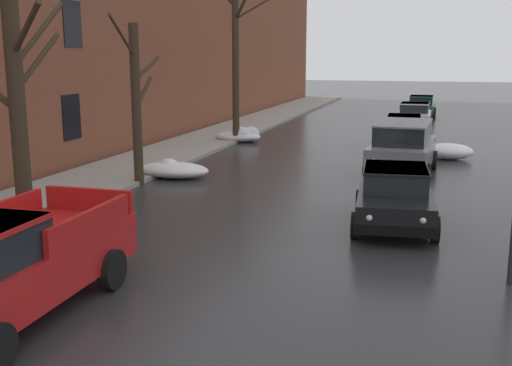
{
  "coord_description": "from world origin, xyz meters",
  "views": [
    {
      "loc": [
        3.89,
        -1.35,
        4.06
      ],
      "look_at": [
        0.28,
        10.93,
        1.4
      ],
      "focal_mm": 43.38,
      "sensor_mm": 36.0,
      "label": 1
    }
  ],
  "objects": [
    {
      "name": "left_sidewalk_slab",
      "position": [
        -6.68,
        18.0,
        0.07
      ],
      "size": [
        3.28,
        80.0,
        0.14
      ],
      "primitive_type": "cube",
      "color": "gray",
      "rests_on": "ground"
    },
    {
      "name": "brick_townhouse_facade",
      "position": [
        -8.82,
        18.0,
        4.88
      ],
      "size": [
        0.63,
        80.0,
        9.77
      ],
      "color": "brown",
      "rests_on": "ground"
    },
    {
      "name": "snow_bank_near_corner_left",
      "position": [
        -4.55,
        17.5,
        0.27
      ],
      "size": [
        2.43,
        1.38,
        0.63
      ],
      "color": "white",
      "rests_on": "ground"
    },
    {
      "name": "snow_bank_along_left_kerb",
      "position": [
        4.37,
        24.03,
        0.31
      ],
      "size": [
        1.92,
        1.29,
        0.63
      ],
      "color": "white",
      "rests_on": "ground"
    },
    {
      "name": "snow_bank_mid_block_left",
      "position": [
        -5.0,
        26.45,
        0.3
      ],
      "size": [
        2.19,
        1.27,
        0.74
      ],
      "color": "white",
      "rests_on": "ground"
    },
    {
      "name": "bare_tree_second_along_sidewalk",
      "position": [
        -5.15,
        10.49,
        3.29
      ],
      "size": [
        2.91,
        2.95,
        6.07
      ],
      "color": "#382B1E",
      "rests_on": "ground"
    },
    {
      "name": "bare_tree_mid_block",
      "position": [
        -5.12,
        16.17,
        2.65
      ],
      "size": [
        0.55,
        3.46,
        5.19
      ],
      "color": "#382B1E",
      "rests_on": "ground"
    },
    {
      "name": "bare_tree_far_down_block",
      "position": [
        -5.11,
        26.02,
        3.83
      ],
      "size": [
        3.84,
        1.59,
        7.77
      ],
      "color": "#382B1E",
      "rests_on": "ground"
    },
    {
      "name": "sedan_black_parked_kerbside_close",
      "position": [
        3.02,
        13.47,
        0.75
      ],
      "size": [
        2.16,
        4.03,
        1.42
      ],
      "color": "black",
      "rests_on": "ground"
    },
    {
      "name": "suv_grey_parked_kerbside_mid",
      "position": [
        2.81,
        20.18,
        0.99
      ],
      "size": [
        2.33,
        4.64,
        1.82
      ],
      "color": "slate",
      "rests_on": "ground"
    },
    {
      "name": "sedan_silver_parked_far_down_block",
      "position": [
        2.48,
        26.79,
        0.75
      ],
      "size": [
        2.0,
        4.4,
        1.42
      ],
      "color": "#B7B7BC",
      "rests_on": "ground"
    },
    {
      "name": "sedan_white_queued_behind_truck",
      "position": [
        2.64,
        34.51,
        0.75
      ],
      "size": [
        2.02,
        3.9,
        1.42
      ],
      "color": "silver",
      "rests_on": "ground"
    },
    {
      "name": "sedan_green_at_far_intersection",
      "position": [
        2.83,
        40.97,
        0.75
      ],
      "size": [
        1.92,
        4.0,
        1.42
      ],
      "color": "#1E5633",
      "rests_on": "ground"
    }
  ]
}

